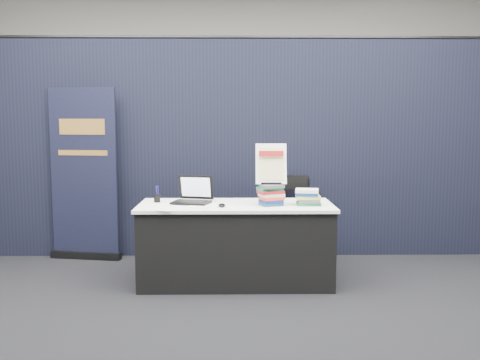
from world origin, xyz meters
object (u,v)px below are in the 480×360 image
display_table (236,243)px  book_stack_short (308,197)px  info_sign (271,164)px  pullup_banner (84,184)px  book_stack_tall (271,195)px  stacking_chair (292,215)px  laptop (191,197)px

display_table → book_stack_short: bearing=-7.0°
info_sign → pullup_banner: pullup_banner is taller
book_stack_tall → info_sign: info_sign is taller
display_table → pullup_banner: (-1.65, 0.90, 0.46)m
display_table → pullup_banner: 1.94m
stacking_chair → book_stack_short: bearing=-63.9°
laptop → pullup_banner: pullup_banner is taller
laptop → book_stack_tall: size_ratio=1.56×
book_stack_tall → book_stack_short: bearing=1.5°
book_stack_tall → pullup_banner: bearing=153.3°
laptop → info_sign: size_ratio=1.01×
laptop → book_stack_short: 1.08m
laptop → book_stack_tall: laptop is taller
stacking_chair → book_stack_tall: bearing=-87.3°
info_sign → stacking_chair: info_sign is taller
pullup_banner → stacking_chair: 2.28m
book_stack_tall → info_sign: (-0.00, 0.03, 0.28)m
pullup_banner → display_table: bearing=-18.9°
book_stack_tall → pullup_banner: 2.21m
display_table → pullup_banner: pullup_banner is taller
display_table → info_sign: (0.32, -0.06, 0.75)m
info_sign → stacking_chair: 1.02m
laptop → info_sign: info_sign is taller
info_sign → pullup_banner: (-1.97, 0.96, -0.29)m
book_stack_tall → laptop: bearing=168.2°
book_stack_short → display_table: bearing=173.0°
book_stack_tall → info_sign: size_ratio=0.64×
display_table → info_sign: size_ratio=4.70×
book_stack_short → pullup_banner: pullup_banner is taller
info_sign → laptop: bearing=171.2°
book_stack_tall → pullup_banner: pullup_banner is taller
pullup_banner → stacking_chair: bearing=4.8°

